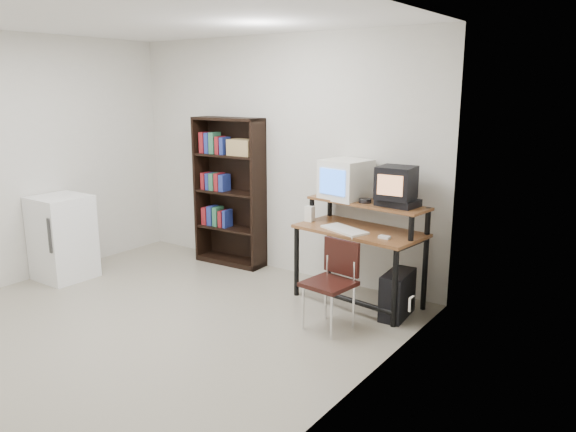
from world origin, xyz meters
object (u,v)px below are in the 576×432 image
Objects in this scene: crt_tv at (396,183)px; bookshelf at (231,190)px; crt_monitor at (346,179)px; school_chair at (334,276)px; pc_tower at (397,294)px; computer_desk at (361,233)px; mini_fridge at (63,238)px.

bookshelf is at bearing 171.44° from crt_tv.
school_chair is at bearing -57.16° from crt_monitor.
crt_monitor is 0.28× the size of bookshelf.
pc_tower is 0.69m from school_chair.
computer_desk is 0.74× the size of bookshelf.
bookshelf is (-2.29, 0.36, 0.67)m from pc_tower.
mini_fridge is at bearing -161.88° from school_chair.
crt_monitor is at bearing 27.75° from mini_fridge.
pc_tower is at bearing -11.66° from crt_monitor.
school_chair reaches higher than pc_tower.
crt_tv is (0.31, 0.07, 0.51)m from computer_desk.
bookshelf reaches higher than crt_tv.
crt_tv is 0.37× the size of mini_fridge.
computer_desk is at bearing -171.88° from crt_tv.
crt_monitor is at bearing 120.87° from school_chair.
computer_desk is at bearing 160.08° from pc_tower.
mini_fridge is (-3.43, -1.12, 0.25)m from pc_tower.
bookshelf is (-1.93, 0.89, 0.41)m from school_chair.
pc_tower is 3.62m from mini_fridge.
crt_monitor is (-0.26, 0.15, 0.48)m from computer_desk.
school_chair is 0.45× the size of bookshelf.
school_chair is at bearing -27.86° from bookshelf.
pc_tower is (0.72, -0.27, -0.95)m from crt_monitor.
crt_monitor is 0.58m from crt_tv.
bookshelf is 1.88× the size of mini_fridge.
crt_tv reaches higher than school_chair.
crt_tv reaches higher than pc_tower.
school_chair is at bearing -129.51° from pc_tower.
crt_monitor reaches higher than school_chair.
school_chair is (0.35, -0.80, -0.70)m from crt_monitor.
bookshelf reaches higher than pc_tower.
mini_fridge is at bearing -130.74° from bookshelf.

